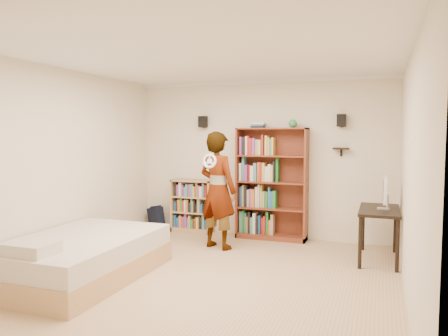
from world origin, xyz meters
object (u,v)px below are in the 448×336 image
at_px(tall_bookshelf, 272,184).
at_px(low_bookshelf, 192,206).
at_px(computer_desk, 379,234).
at_px(daybed, 80,252).
at_px(person, 218,190).

xyz_separation_m(tall_bookshelf, low_bookshelf, (-1.48, 0.03, -0.47)).
bearing_deg(low_bookshelf, computer_desk, -13.06).
height_order(tall_bookshelf, daybed, tall_bookshelf).
bearing_deg(tall_bookshelf, daybed, -122.37).
relative_size(computer_desk, person, 0.59).
relative_size(low_bookshelf, computer_desk, 0.88).
distance_m(tall_bookshelf, low_bookshelf, 1.55).
bearing_deg(person, tall_bookshelf, -108.31).
height_order(tall_bookshelf, low_bookshelf, tall_bookshelf).
bearing_deg(person, low_bookshelf, -28.09).
xyz_separation_m(low_bookshelf, computer_desk, (3.21, -0.74, -0.11)).
bearing_deg(tall_bookshelf, person, -127.15).
bearing_deg(computer_desk, daybed, -149.43).
height_order(low_bookshelf, computer_desk, low_bookshelf).
bearing_deg(daybed, computer_desk, 30.57).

